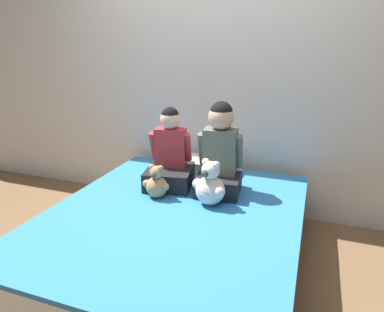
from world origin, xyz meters
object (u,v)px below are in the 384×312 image
(child_on_left, at_px, (170,158))
(teddy_bear_held_by_left_child, at_px, (157,184))
(bed, at_px, (175,240))
(teddy_bear_held_by_right_child, at_px, (210,186))
(child_on_right, at_px, (220,154))
(pillow_at_headboard, at_px, (209,166))

(child_on_left, relative_size, teddy_bear_held_by_left_child, 2.47)
(bed, bearing_deg, teddy_bear_held_by_right_child, 44.71)
(bed, relative_size, child_on_right, 2.83)
(child_on_right, bearing_deg, child_on_left, 174.75)
(child_on_right, xyz_separation_m, pillow_at_headboard, (-0.19, 0.36, -0.24))
(child_on_left, distance_m, child_on_right, 0.41)
(bed, distance_m, pillow_at_headboard, 0.83)
(child_on_left, relative_size, teddy_bear_held_by_right_child, 1.89)
(bed, relative_size, teddy_bear_held_by_left_child, 7.76)
(teddy_bear_held_by_right_child, relative_size, pillow_at_headboard, 0.68)
(pillow_at_headboard, bearing_deg, child_on_right, -62.24)
(bed, height_order, teddy_bear_held_by_right_child, teddy_bear_held_by_right_child)
(bed, bearing_deg, teddy_bear_held_by_left_child, 140.85)
(teddy_bear_held_by_left_child, xyz_separation_m, teddy_bear_held_by_right_child, (0.39, 0.02, 0.03))
(child_on_left, height_order, teddy_bear_held_by_right_child, child_on_left)
(teddy_bear_held_by_right_child, bearing_deg, pillow_at_headboard, 130.76)
(child_on_right, distance_m, teddy_bear_held_by_left_child, 0.51)
(teddy_bear_held_by_left_child, bearing_deg, bed, -37.17)
(teddy_bear_held_by_right_child, distance_m, pillow_at_headboard, 0.63)
(bed, distance_m, teddy_bear_held_by_left_child, 0.42)
(child_on_right, bearing_deg, pillow_at_headboard, 111.64)
(teddy_bear_held_by_left_child, height_order, pillow_at_headboard, teddy_bear_held_by_left_child)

